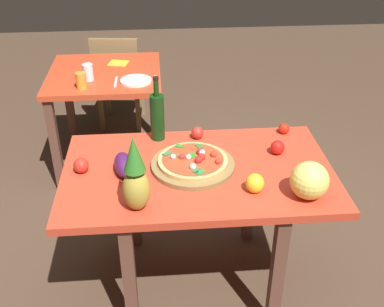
{
  "coord_description": "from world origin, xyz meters",
  "views": [
    {
      "loc": [
        -0.19,
        -1.94,
        2.04
      ],
      "look_at": [
        -0.02,
        0.07,
        0.82
      ],
      "focal_mm": 43.99,
      "sensor_mm": 36.0,
      "label": 1
    }
  ],
  "objects": [
    {
      "name": "drinking_glass_water",
      "position": [
        -0.66,
        1.21,
        0.83
      ],
      "size": [
        0.07,
        0.07,
        0.12
      ],
      "primitive_type": "cylinder",
      "color": "silver",
      "rests_on": "background_table"
    },
    {
      "name": "napkin_folded",
      "position": [
        -0.47,
        1.52,
        0.77
      ],
      "size": [
        0.17,
        0.15,
        0.01
      ],
      "primitive_type": "cube",
      "rotation": [
        0.0,
        0.0,
        -0.25
      ],
      "color": "yellow",
      "rests_on": "background_table"
    },
    {
      "name": "ground_plane",
      "position": [
        0.0,
        0.0,
        0.0
      ],
      "size": [
        10.0,
        10.0,
        0.0
      ],
      "primitive_type": "plane",
      "color": "#4C3828"
    },
    {
      "name": "background_table",
      "position": [
        -0.56,
        1.35,
        0.64
      ],
      "size": [
        0.82,
        0.81,
        0.77
      ],
      "color": "brown",
      "rests_on": "ground_plane"
    },
    {
      "name": "dinner_plate",
      "position": [
        -0.33,
        1.15,
        0.78
      ],
      "size": [
        0.22,
        0.22,
        0.02
      ],
      "primitive_type": "cylinder",
      "color": "white",
      "rests_on": "background_table"
    },
    {
      "name": "pizza_board",
      "position": [
        -0.02,
        0.02,
        0.78
      ],
      "size": [
        0.42,
        0.42,
        0.02
      ],
      "primitive_type": "cylinder",
      "color": "olive",
      "rests_on": "display_table"
    },
    {
      "name": "tomato_beside_pepper",
      "position": [
        0.52,
        0.33,
        0.8
      ],
      "size": [
        0.06,
        0.06,
        0.06
      ],
      "primitive_type": "sphere",
      "color": "red",
      "rests_on": "display_table"
    },
    {
      "name": "tomato_near_board",
      "position": [
        0.43,
        0.12,
        0.81
      ],
      "size": [
        0.07,
        0.07,
        0.07
      ],
      "primitive_type": "sphere",
      "color": "red",
      "rests_on": "display_table"
    },
    {
      "name": "dining_chair",
      "position": [
        -0.52,
        1.98,
        0.48
      ],
      "size": [
        0.44,
        0.44,
        0.85
      ],
      "rotation": [
        0.0,
        0.0,
        3.04
      ],
      "color": "olive",
      "rests_on": "ground_plane"
    },
    {
      "name": "pizza",
      "position": [
        -0.02,
        0.02,
        0.81
      ],
      "size": [
        0.35,
        0.35,
        0.06
      ],
      "color": "#DFA761",
      "rests_on": "pizza_board"
    },
    {
      "name": "wine_bottle",
      "position": [
        -0.19,
        0.33,
        0.91
      ],
      "size": [
        0.08,
        0.08,
        0.36
      ],
      "color": "#0F3610",
      "rests_on": "display_table"
    },
    {
      "name": "drinking_glass_juice",
      "position": [
        -0.69,
        1.06,
        0.82
      ],
      "size": [
        0.07,
        0.07,
        0.11
      ],
      "primitive_type": "cylinder",
      "color": "orange",
      "rests_on": "background_table"
    },
    {
      "name": "tomato_at_corner",
      "position": [
        0.03,
        0.31,
        0.8
      ],
      "size": [
        0.07,
        0.07,
        0.07
      ],
      "primitive_type": "sphere",
      "color": "red",
      "rests_on": "display_table"
    },
    {
      "name": "tomato_by_bottle",
      "position": [
        -0.57,
        0.02,
        0.81
      ],
      "size": [
        0.07,
        0.07,
        0.07
      ],
      "primitive_type": "sphere",
      "color": "red",
      "rests_on": "display_table"
    },
    {
      "name": "melon",
      "position": [
        0.47,
        -0.26,
        0.86
      ],
      "size": [
        0.17,
        0.17,
        0.17
      ],
      "primitive_type": "sphere",
      "color": "#EAD960",
      "rests_on": "display_table"
    },
    {
      "name": "eggplant",
      "position": [
        -0.36,
        -0.0,
        0.81
      ],
      "size": [
        0.12,
        0.21,
        0.09
      ],
      "primitive_type": "ellipsoid",
      "rotation": [
        0.0,
        0.0,
        1.74
      ],
      "color": "#481A51",
      "rests_on": "display_table"
    },
    {
      "name": "display_table",
      "position": [
        0.0,
        0.0,
        0.67
      ],
      "size": [
        1.34,
        0.8,
        0.77
      ],
      "color": "brown",
      "rests_on": "ground_plane"
    },
    {
      "name": "fork_utensil",
      "position": [
        -0.47,
        1.15,
        0.77
      ],
      "size": [
        0.02,
        0.18,
        0.01
      ],
      "primitive_type": "cube",
      "rotation": [
        0.0,
        0.0,
        -0.01
      ],
      "color": "silver",
      "rests_on": "background_table"
    },
    {
      "name": "knife_utensil",
      "position": [
        -0.19,
        1.15,
        0.77
      ],
      "size": [
        0.03,
        0.18,
        0.01
      ],
      "primitive_type": "cube",
      "rotation": [
        0.0,
        0.0,
        0.05
      ],
      "color": "silver",
      "rests_on": "background_table"
    },
    {
      "name": "pineapple_left",
      "position": [
        -0.29,
        -0.29,
        0.93
      ],
      "size": [
        0.12,
        0.12,
        0.36
      ],
      "color": "#AC9737",
      "rests_on": "display_table"
    },
    {
      "name": "bell_pepper",
      "position": [
        0.24,
        -0.2,
        0.81
      ],
      "size": [
        0.09,
        0.09,
        0.09
      ],
      "primitive_type": "ellipsoid",
      "color": "yellow",
      "rests_on": "display_table"
    }
  ]
}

